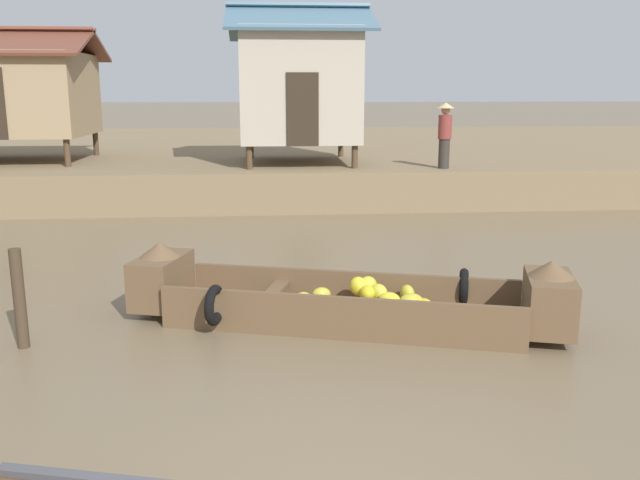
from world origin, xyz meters
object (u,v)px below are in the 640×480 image
mooring_post (19,299)px  banana_boat (346,300)px  vendor_person (445,132)px  stilt_house_mid_left (13,92)px  stilt_house_mid_right (298,84)px

mooring_post → banana_boat: bearing=7.4°
vendor_person → mooring_post: 11.93m
stilt_house_mid_left → mooring_post: 12.82m
banana_boat → vendor_person: bearing=67.5°
banana_boat → mooring_post: size_ratio=4.73×
vendor_person → mooring_post: bearing=-129.3°
vendor_person → mooring_post: vendor_person is taller
stilt_house_mid_right → vendor_person: 4.20m
stilt_house_mid_left → vendor_person: (11.48, -2.80, -0.98)m
banana_boat → stilt_house_mid_right: 10.80m
vendor_person → stilt_house_mid_right: bearing=154.0°
banana_boat → stilt_house_mid_right: (-0.03, 10.43, 2.82)m
banana_boat → vendor_person: size_ratio=3.44×
banana_boat → stilt_house_mid_left: size_ratio=1.23×
stilt_house_mid_right → vendor_person: bearing=-26.0°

